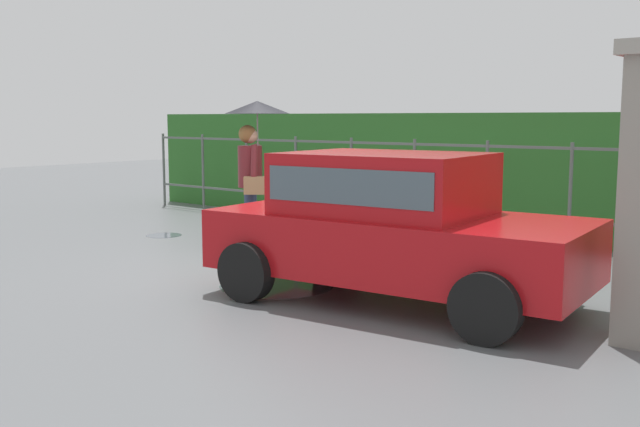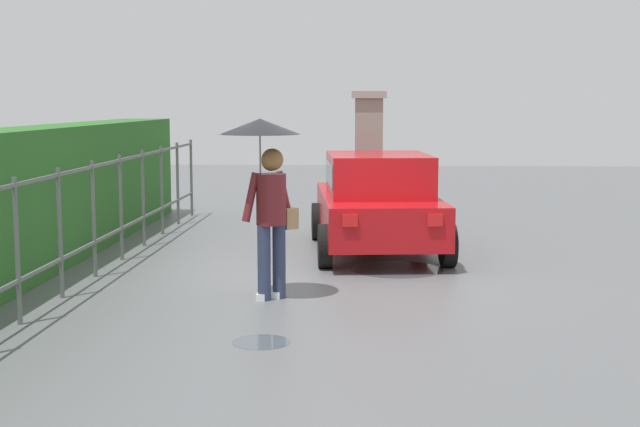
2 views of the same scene
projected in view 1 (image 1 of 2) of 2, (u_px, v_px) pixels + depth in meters
ground_plane at (296, 264)px, 9.16m from camera, size 40.00×40.00×0.00m
car at (392, 221)px, 7.21m from camera, size 3.87×2.17×1.48m
pedestrian at (254, 144)px, 10.12m from camera, size 0.91×0.91×2.06m
fence_section at (414, 182)px, 11.29m from camera, size 12.35×0.05×1.50m
hedge_row at (446, 171)px, 12.01m from camera, size 13.30×0.90×1.90m
puddle_near at (277, 285)px, 7.96m from camera, size 1.25×1.25×0.00m
puddle_far at (164, 235)px, 11.36m from camera, size 0.55×0.55×0.00m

